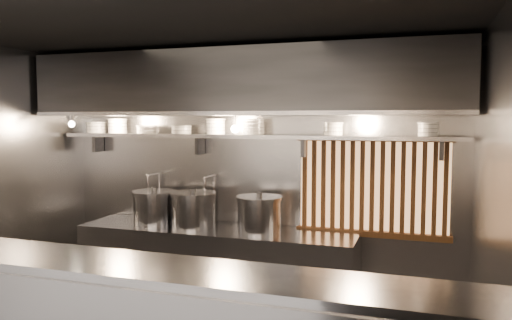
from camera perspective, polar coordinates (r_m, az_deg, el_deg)
The scene contains 22 objects.
ceiling at distance 4.17m, azimuth -7.16°, elevation 14.81°, with size 4.50×4.50×0.00m, color black.
wall_back at distance 5.54m, azimuth -0.31°, elevation -2.19°, with size 4.50×4.50×0.00m, color gray.
wall_right at distance 3.80m, azimuth 25.56°, elevation -5.83°, with size 3.00×3.00×0.00m, color gray.
cooking_bench at distance 5.51m, azimuth -4.60°, elevation -12.37°, with size 3.00×0.70×0.90m, color #9F9FA4.
bowl_shelf at distance 5.33m, azimuth -0.94°, elevation 2.72°, with size 4.40×0.34×0.04m, color #9F9FA4.
exhaust_hood at distance 5.14m, azimuth -1.77°, elevation 8.71°, with size 4.40×0.81×0.65m.
wood_screen at distance 5.23m, azimuth 13.15°, elevation -2.95°, with size 1.56×0.09×1.04m.
faucet_left at distance 5.90m, azimuth -11.38°, elevation -2.77°, with size 0.04×0.30×0.50m.
faucet_right at distance 5.59m, azimuth -5.13°, elevation -3.11°, with size 0.04×0.30×0.50m.
heat_lamp at distance 5.85m, azimuth -20.44°, elevation 4.43°, with size 0.25×0.35×0.20m.
pendant_bulb at distance 5.25m, azimuth -2.40°, elevation 3.57°, with size 0.09×0.09×0.19m.
stock_pot_left at distance 5.71m, azimuth -11.54°, elevation -5.28°, with size 0.64×0.64×0.40m.
stock_pot_mid at distance 5.44m, azimuth -7.16°, elevation -5.64°, with size 0.53×0.53×0.42m.
stock_pot_right at distance 5.16m, azimuth 0.38°, elevation -6.20°, with size 0.48×0.48×0.41m.
bowl_stack_0 at distance 6.23m, azimuth -17.80°, elevation 3.57°, with size 0.24×0.24×0.13m.
bowl_stack_1 at distance 6.06m, azimuth -15.56°, elevation 3.77°, with size 0.23×0.23×0.17m.
bowl_stack_2 at distance 5.86m, azimuth -12.39°, elevation 3.44°, with size 0.24×0.24×0.09m.
bowl_stack_3 at distance 5.64m, azimuth -8.51°, elevation 3.45°, with size 0.23×0.23×0.09m.
bowl_stack_4 at distance 5.47m, azimuth -4.63°, elevation 3.85°, with size 0.22×0.22×0.17m.
bowl_stack_5 at distance 5.31m, azimuth -0.30°, elevation 3.84°, with size 0.23×0.23×0.17m.
bowl_stack_6 at distance 5.10m, azimuth 8.81°, elevation 3.54°, with size 0.20×0.20×0.13m.
bowl_stack_7 at distance 5.03m, azimuth 19.09°, elevation 3.32°, with size 0.20×0.20×0.13m.
Camera 1 is at (1.76, -3.71, 2.06)m, focal length 35.00 mm.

